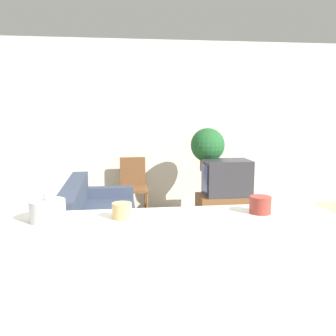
% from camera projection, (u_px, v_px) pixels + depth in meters
% --- Properties ---
extents(ground_plane, '(14.00, 14.00, 0.00)m').
position_uv_depth(ground_plane, '(134.00, 324.00, 2.86)').
color(ground_plane, tan).
extents(wall_back, '(9.00, 0.06, 2.70)m').
position_uv_depth(wall_back, '(123.00, 126.00, 6.00)').
color(wall_back, silver).
rests_on(wall_back, ground_plane).
extents(couch, '(0.81, 1.77, 0.77)m').
position_uv_depth(couch, '(98.00, 225.00, 4.38)').
color(couch, '#384256').
rests_on(couch, ground_plane).
extents(tv_stand, '(0.82, 0.48, 0.42)m').
position_uv_depth(tv_stand, '(226.00, 209.00, 5.35)').
color(tv_stand, brown).
rests_on(tv_stand, ground_plane).
extents(television, '(0.65, 0.45, 0.50)m').
position_uv_depth(television, '(227.00, 178.00, 5.28)').
color(television, '#333338').
rests_on(television, tv_stand).
extents(wooden_chair, '(0.44, 0.44, 0.88)m').
position_uv_depth(wooden_chair, '(133.00, 184.00, 5.78)').
color(wooden_chair, brown).
rests_on(wooden_chair, ground_plane).
extents(plant_stand, '(0.16, 0.16, 0.72)m').
position_uv_depth(plant_stand, '(207.00, 194.00, 5.63)').
color(plant_stand, brown).
rests_on(plant_stand, ground_plane).
extents(potted_plant, '(0.50, 0.50, 0.63)m').
position_uv_depth(potted_plant, '(208.00, 146.00, 5.51)').
color(potted_plant, '#8E5B3D').
rests_on(potted_plant, plant_stand).
extents(foreground_counter, '(2.52, 0.44, 0.98)m').
position_uv_depth(foreground_counter, '(135.00, 293.00, 2.34)').
color(foreground_counter, silver).
rests_on(foreground_counter, ground_plane).
extents(decorative_bowl, '(0.21, 0.21, 0.17)m').
position_uv_depth(decorative_bowl, '(47.00, 210.00, 2.19)').
color(decorative_bowl, silver).
rests_on(decorative_bowl, foreground_counter).
extents(candle_jar, '(0.12, 0.12, 0.09)m').
position_uv_depth(candle_jar, '(122.00, 211.00, 2.25)').
color(candle_jar, tan).
rests_on(candle_jar, foreground_counter).
extents(coffee_tin, '(0.14, 0.14, 0.11)m').
position_uv_depth(coffee_tin, '(260.00, 205.00, 2.36)').
color(coffee_tin, '#99382D').
rests_on(coffee_tin, foreground_counter).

